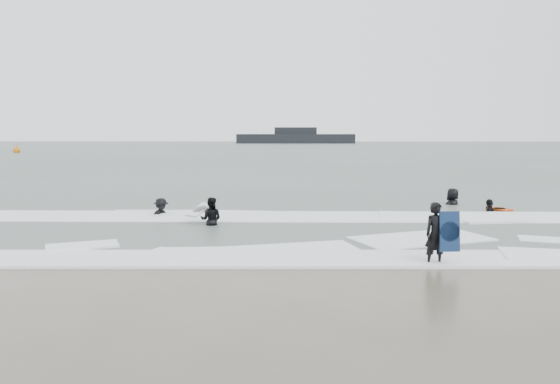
{
  "coord_description": "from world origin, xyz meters",
  "views": [
    {
      "loc": [
        0.34,
        -14.0,
        3.21
      ],
      "look_at": [
        0.0,
        5.0,
        1.1
      ],
      "focal_mm": 35.0,
      "sensor_mm": 36.0,
      "label": 1
    }
  ],
  "objects_px": {
    "surfer_centre": "(435,265)",
    "surfer_wading": "(211,226)",
    "surfer_right_far": "(453,206)",
    "vessel_horizon": "(296,138)",
    "surfer_breaker": "(161,216)",
    "buoy": "(17,150)",
    "surfer_right_near": "(489,213)"
  },
  "relations": [
    {
      "from": "surfer_wading",
      "to": "buoy",
      "type": "xyz_separation_m",
      "value": [
        -38.29,
        62.87,
        0.42
      ]
    },
    {
      "from": "surfer_right_far",
      "to": "surfer_centre",
      "type": "bearing_deg",
      "value": 20.22
    },
    {
      "from": "surfer_wading",
      "to": "surfer_breaker",
      "type": "height_order",
      "value": "same"
    },
    {
      "from": "surfer_centre",
      "to": "buoy",
      "type": "distance_m",
      "value": 81.42
    },
    {
      "from": "surfer_centre",
      "to": "buoy",
      "type": "bearing_deg",
      "value": 112.33
    },
    {
      "from": "surfer_centre",
      "to": "surfer_wading",
      "type": "relative_size",
      "value": 1.0
    },
    {
      "from": "surfer_right_far",
      "to": "buoy",
      "type": "xyz_separation_m",
      "value": [
        -48.07,
        57.49,
        0.42
      ]
    },
    {
      "from": "buoy",
      "to": "vessel_horizon",
      "type": "xyz_separation_m",
      "value": [
        42.52,
        66.56,
        1.17
      ]
    },
    {
      "from": "surfer_breaker",
      "to": "surfer_right_near",
      "type": "distance_m",
      "value": 12.91
    },
    {
      "from": "surfer_wading",
      "to": "surfer_right_far",
      "type": "height_order",
      "value": "surfer_right_far"
    },
    {
      "from": "surfer_centre",
      "to": "surfer_wading",
      "type": "distance_m",
      "value": 8.17
    },
    {
      "from": "surfer_wading",
      "to": "buoy",
      "type": "distance_m",
      "value": 73.61
    },
    {
      "from": "surfer_right_far",
      "to": "vessel_horizon",
      "type": "height_order",
      "value": "vessel_horizon"
    },
    {
      "from": "surfer_centre",
      "to": "surfer_wading",
      "type": "xyz_separation_m",
      "value": [
        -6.2,
        5.32,
        0.0
      ]
    },
    {
      "from": "surfer_centre",
      "to": "surfer_wading",
      "type": "bearing_deg",
      "value": 128.55
    },
    {
      "from": "surfer_wading",
      "to": "vessel_horizon",
      "type": "relative_size",
      "value": 0.05
    },
    {
      "from": "surfer_centre",
      "to": "vessel_horizon",
      "type": "xyz_separation_m",
      "value": [
        -1.97,
        134.75,
        1.59
      ]
    },
    {
      "from": "surfer_breaker",
      "to": "surfer_right_far",
      "type": "distance_m",
      "value": 12.42
    },
    {
      "from": "buoy",
      "to": "vessel_horizon",
      "type": "relative_size",
      "value": 0.05
    },
    {
      "from": "buoy",
      "to": "vessel_horizon",
      "type": "bearing_deg",
      "value": 57.43
    },
    {
      "from": "surfer_breaker",
      "to": "vessel_horizon",
      "type": "xyz_separation_m",
      "value": [
        6.45,
        127.27,
        1.59
      ]
    },
    {
      "from": "surfer_right_near",
      "to": "vessel_horizon",
      "type": "distance_m",
      "value": 126.26
    },
    {
      "from": "surfer_right_near",
      "to": "surfer_right_far",
      "type": "bearing_deg",
      "value": -119.56
    },
    {
      "from": "surfer_right_near",
      "to": "buoy",
      "type": "xyz_separation_m",
      "value": [
        -48.93,
        59.53,
        0.42
      ]
    },
    {
      "from": "surfer_centre",
      "to": "surfer_breaker",
      "type": "distance_m",
      "value": 11.27
    },
    {
      "from": "buoy",
      "to": "vessel_horizon",
      "type": "distance_m",
      "value": 78.99
    },
    {
      "from": "surfer_right_near",
      "to": "buoy",
      "type": "height_order",
      "value": "buoy"
    },
    {
      "from": "surfer_right_near",
      "to": "surfer_right_far",
      "type": "relative_size",
      "value": 0.89
    },
    {
      "from": "vessel_horizon",
      "to": "surfer_right_far",
      "type": "bearing_deg",
      "value": -87.44
    },
    {
      "from": "surfer_centre",
      "to": "surfer_right_near",
      "type": "bearing_deg",
      "value": 52.09
    },
    {
      "from": "surfer_wading",
      "to": "vessel_horizon",
      "type": "height_order",
      "value": "vessel_horizon"
    },
    {
      "from": "surfer_centre",
      "to": "surfer_breaker",
      "type": "relative_size",
      "value": 1.0
    }
  ]
}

